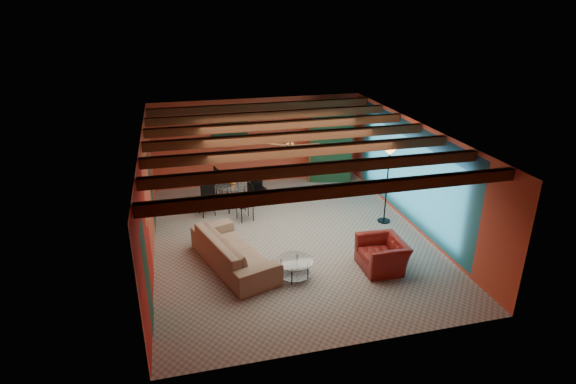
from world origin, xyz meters
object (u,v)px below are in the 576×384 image
object	(u,v)px
vase	(232,172)
sofa	(234,250)
coffee_table	(295,269)
dining_table	(233,192)
armoire	(328,146)
floor_lamp	(387,185)
potted_plant	(329,105)
armchair	(382,254)

from	to	relation	value
vase	sofa	bearing A→B (deg)	-97.92
coffee_table	vase	size ratio (longest dim) A/B	4.54
dining_table	vase	bearing A→B (deg)	0.00
armoire	sofa	bearing A→B (deg)	-114.22
armoire	floor_lamp	size ratio (longest dim) A/B	1.07
potted_plant	vase	world-z (taller)	potted_plant
armoire	dining_table	bearing A→B (deg)	-139.16
sofa	potted_plant	xyz separation A→B (m)	(3.71, 4.63, 2.07)
armchair	coffee_table	xyz separation A→B (m)	(-1.94, 0.09, -0.13)
sofa	coffee_table	size ratio (longest dim) A/B	3.21
coffee_table	armoire	bearing A→B (deg)	64.90
armoire	vase	xyz separation A→B (m)	(-3.29, -1.63, -0.01)
sofa	armchair	distance (m)	3.24
armchair	dining_table	world-z (taller)	dining_table
potted_plant	floor_lamp	bearing A→B (deg)	-82.45
potted_plant	armchair	bearing A→B (deg)	-96.22
coffee_table	armoire	xyz separation A→B (m)	(2.54, 5.43, 0.90)
vase	floor_lamp	bearing A→B (deg)	-25.20
floor_lamp	vase	size ratio (longest dim) A/B	11.75
armchair	dining_table	xyz separation A→B (m)	(-2.69, 3.89, 0.17)
coffee_table	vase	xyz separation A→B (m)	(-0.75, 3.80, 0.89)
sofa	vase	world-z (taller)	vase
floor_lamp	potted_plant	size ratio (longest dim) A/B	4.59
armoire	potted_plant	size ratio (longest dim) A/B	4.91
dining_table	vase	size ratio (longest dim) A/B	11.01
vase	potted_plant	bearing A→B (deg)	26.34
sofa	armoire	xyz separation A→B (m)	(3.71, 4.63, 0.73)
armoire	armchair	bearing A→B (deg)	-81.72
potted_plant	vase	distance (m)	3.91
dining_table	floor_lamp	xyz separation A→B (m)	(3.74, -1.76, 0.53)
armchair	dining_table	bearing A→B (deg)	-145.01
dining_table	coffee_table	bearing A→B (deg)	-78.83
sofa	floor_lamp	bearing A→B (deg)	-91.23
floor_lamp	potted_plant	world-z (taller)	potted_plant
sofa	potted_plant	world-z (taller)	potted_plant
armoire	floor_lamp	xyz separation A→B (m)	(0.45, -3.39, -0.07)
floor_lamp	coffee_table	bearing A→B (deg)	-145.75
armchair	coffee_table	bearing A→B (deg)	-92.42
coffee_table	potted_plant	distance (m)	6.40
floor_lamp	potted_plant	bearing A→B (deg)	97.55
armchair	potted_plant	bearing A→B (deg)	174.10
armchair	vase	bearing A→B (deg)	-145.01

